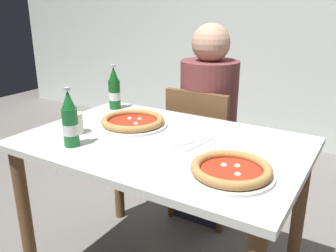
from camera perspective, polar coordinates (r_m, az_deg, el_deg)
The scene contains 10 objects.
back_wall_tiled at distance 3.49m, azimuth 19.66°, elevation 17.87°, with size 7.00×0.10×2.60m, color silver.
dining_table_main at distance 1.58m, azimuth -0.95°, elevation -6.17°, with size 1.20×0.80×0.75m.
chair_behind_table at distance 2.17m, azimuth 5.71°, elevation -3.45°, with size 0.40×0.40×0.85m.
diner_seated at distance 2.17m, azimuth 6.39°, elevation -0.53°, with size 0.34×0.34×1.21m.
pizza_margherita_near at distance 1.23m, azimuth 10.11°, elevation -7.05°, with size 0.30×0.30×0.04m.
pizza_marinara_far at distance 1.71m, azimuth -5.68°, elevation 0.69°, with size 0.33×0.33×0.04m.
beer_bottle_left at distance 1.99m, azimuth -8.62°, elevation 5.69°, with size 0.07×0.07×0.25m.
beer_bottle_center at distance 1.49m, azimuth -15.47°, elevation 0.66°, with size 0.07×0.07×0.25m.
napkin_with_cutlery at distance 1.48m, azimuth 4.20°, elevation -3.03°, with size 0.23×0.23×0.01m.
paper_cup at distance 1.65m, azimuth -14.75°, elevation 0.42°, with size 0.07×0.07×0.10m, color white.
Camera 1 is at (0.76, -1.20, 1.31)m, focal length 37.90 mm.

